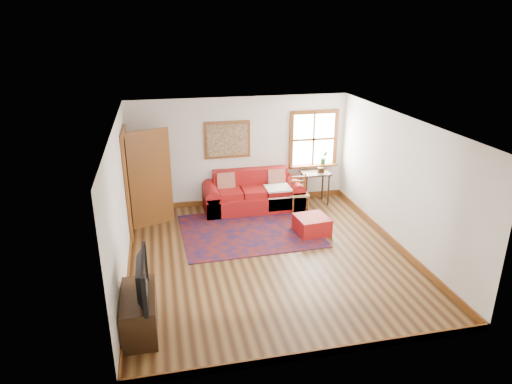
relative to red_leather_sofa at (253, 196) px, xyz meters
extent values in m
plane|color=#3A210F|center=(-0.20, -2.32, -0.29)|extent=(5.50, 5.50, 0.00)
cube|color=silver|center=(-0.20, 0.43, 0.96)|extent=(5.00, 0.04, 2.50)
cube|color=silver|center=(-0.20, -5.07, 0.96)|extent=(5.00, 0.04, 2.50)
cube|color=silver|center=(-2.70, -2.32, 0.96)|extent=(0.04, 5.50, 2.50)
cube|color=silver|center=(2.30, -2.32, 0.96)|extent=(0.04, 5.50, 2.50)
cube|color=white|center=(-0.20, -2.32, 2.21)|extent=(5.00, 5.50, 0.04)
cube|color=brown|center=(-0.20, 0.42, -0.23)|extent=(5.00, 0.03, 0.12)
cube|color=brown|center=(-2.69, -2.32, -0.23)|extent=(0.03, 5.50, 0.12)
cube|color=brown|center=(2.28, -2.32, -0.23)|extent=(0.03, 5.50, 0.12)
cube|color=white|center=(1.55, 0.42, 1.16)|extent=(1.00, 0.02, 1.20)
cube|color=brown|center=(1.55, 0.40, 1.81)|extent=(1.18, 0.06, 0.09)
cube|color=brown|center=(1.55, 0.40, 0.52)|extent=(1.18, 0.06, 0.09)
cube|color=brown|center=(1.00, 0.40, 1.16)|extent=(0.09, 0.06, 1.20)
cube|color=brown|center=(2.09, 0.40, 1.16)|extent=(0.09, 0.06, 1.20)
cube|color=brown|center=(1.55, 0.40, 1.16)|extent=(1.00, 0.04, 0.05)
cube|color=brown|center=(1.55, 0.33, 0.54)|extent=(1.15, 0.20, 0.04)
imported|color=#226225|center=(1.80, 0.31, 0.73)|extent=(0.18, 0.15, 0.33)
cube|color=black|center=(-2.69, -0.72, 0.74)|extent=(0.02, 0.90, 2.05)
cube|color=brown|center=(-2.66, -1.21, 0.74)|extent=(0.06, 0.09, 2.05)
cube|color=brown|center=(-2.66, -0.22, 0.74)|extent=(0.06, 0.09, 2.05)
cube|color=brown|center=(-2.66, -0.72, 1.81)|extent=(0.06, 1.08, 0.09)
cube|color=brown|center=(-2.24, -0.42, 0.74)|extent=(0.86, 0.35, 2.05)
cube|color=silver|center=(-2.24, -0.42, 0.84)|extent=(0.56, 0.22, 1.33)
cube|color=brown|center=(-0.50, 0.41, 1.26)|extent=(1.05, 0.04, 0.85)
cube|color=tan|center=(-0.50, 0.38, 1.26)|extent=(0.92, 0.03, 0.72)
cube|color=#63170E|center=(-0.32, -1.18, -0.28)|extent=(2.81, 2.28, 0.02)
cube|color=maroon|center=(0.00, -0.06, -0.10)|extent=(2.23, 0.92, 0.39)
cube|color=maroon|center=(0.00, 0.28, 0.34)|extent=(1.73, 0.25, 0.48)
cube|color=maroon|center=(-0.96, -0.06, -0.05)|extent=(0.31, 0.92, 0.48)
cube|color=maroon|center=(0.95, -0.06, -0.05)|extent=(0.31, 0.92, 0.48)
cube|color=orange|center=(-0.59, 0.12, 0.37)|extent=(0.41, 0.20, 0.42)
cube|color=orange|center=(0.59, 0.12, 0.37)|extent=(0.41, 0.20, 0.42)
cube|color=silver|center=(0.53, -0.23, 0.25)|extent=(0.56, 0.51, 0.04)
cube|color=maroon|center=(0.90, -1.54, -0.11)|extent=(0.68, 0.68, 0.36)
cube|color=#321F10|center=(1.49, 0.01, 0.46)|extent=(0.64, 0.48, 0.04)
cylinder|color=#321F10|center=(1.22, -0.19, 0.07)|extent=(0.04, 0.04, 0.73)
cylinder|color=#321F10|center=(1.76, -0.19, 0.07)|extent=(0.04, 0.04, 0.73)
cylinder|color=#321F10|center=(1.22, 0.21, 0.07)|extent=(0.04, 0.04, 0.73)
cylinder|color=#321F10|center=(1.76, 0.21, 0.07)|extent=(0.04, 0.04, 0.73)
cube|color=tan|center=(0.98, -0.40, 0.13)|extent=(0.42, 0.41, 0.04)
cylinder|color=brown|center=(0.80, -0.54, -0.09)|extent=(0.04, 0.04, 0.40)
cylinder|color=brown|center=(1.14, -0.57, -0.09)|extent=(0.04, 0.04, 0.40)
cylinder|color=brown|center=(0.83, -0.23, 0.13)|extent=(0.04, 0.04, 0.85)
cylinder|color=brown|center=(1.16, -0.26, 0.13)|extent=(0.04, 0.04, 0.85)
cube|color=brown|center=(1.00, -0.24, 0.37)|extent=(0.34, 0.06, 0.25)
cube|color=#321F10|center=(-2.45, -3.99, 0.00)|extent=(0.47, 1.04, 0.57)
imported|color=black|center=(-2.43, -4.05, 0.57)|extent=(0.13, 1.01, 0.58)
cylinder|color=silver|center=(-2.40, -3.55, 0.37)|extent=(0.12, 0.12, 0.18)
cylinder|color=#FFA53F|center=(-2.40, -3.55, 0.34)|extent=(0.07, 0.07, 0.12)
camera|label=1|loc=(-2.01, -9.52, 3.79)|focal=32.00mm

